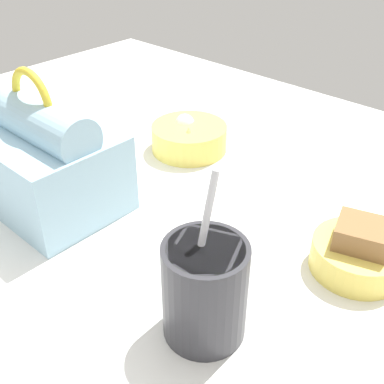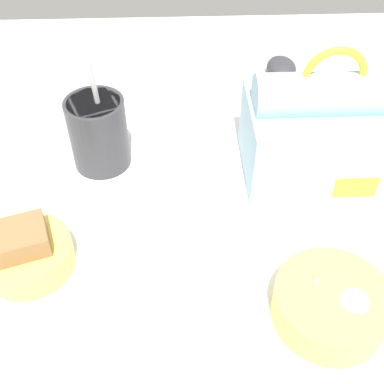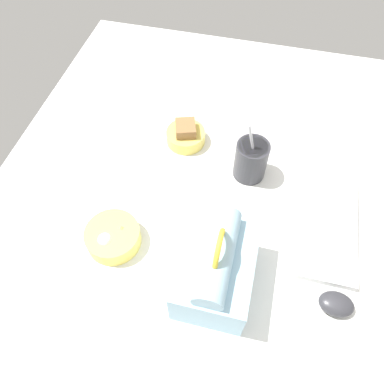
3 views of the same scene
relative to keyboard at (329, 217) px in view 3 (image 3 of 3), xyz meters
The scene contains 7 objects.
desk_surface 28.88cm from the keyboard, 82.60° to the right, with size 140.00×110.00×2.00cm.
keyboard is the anchor object (origin of this frame).
lunch_bag 31.78cm from the keyboard, 47.23° to the right, with size 20.24×14.73×19.08cm.
soup_cup 22.86cm from the keyboard, 114.40° to the right, with size 8.14×8.14×17.49cm.
bento_bowl_sandwich 42.08cm from the keyboard, 112.63° to the right, with size 10.48×10.48×6.30cm.
bento_bowl_snacks 50.11cm from the keyboard, 69.60° to the right, with size 12.25×12.25×5.42cm.
computer_mouse 20.91cm from the keyboard, ahead, with size 5.29×7.14×3.02cm.
Camera 3 is at (47.58, 8.00, 78.67)cm, focal length 35.00 mm.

